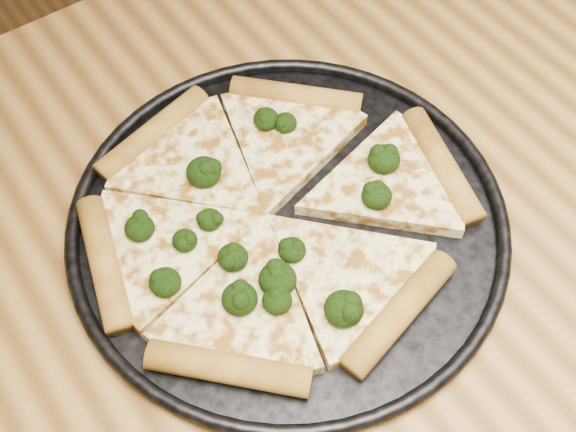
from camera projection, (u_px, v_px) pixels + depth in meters
dining_table at (349, 295)px, 0.75m from camera, size 1.20×0.90×0.75m
pizza_pan at (288, 221)px, 0.68m from camera, size 0.41×0.41×0.02m
pizza at (271, 214)px, 0.67m from camera, size 0.38×0.35×0.03m
broccoli_florets at (267, 232)px, 0.65m from camera, size 0.26×0.24×0.03m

